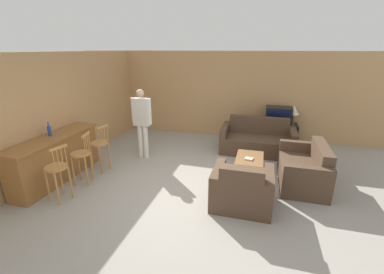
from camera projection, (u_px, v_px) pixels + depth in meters
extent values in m
plane|color=gray|center=(187.00, 193.00, 4.99)|extent=(24.00, 24.00, 0.00)
cube|color=tan|center=(221.00, 95.00, 7.96)|extent=(9.40, 0.08, 2.60)
cube|color=tan|center=(85.00, 104.00, 6.60)|extent=(0.08, 8.73, 2.60)
cube|color=brown|center=(57.00, 159.00, 5.37)|extent=(0.47, 2.10, 0.92)
cube|color=brown|center=(53.00, 138.00, 5.22)|extent=(0.55, 2.16, 0.05)
cylinder|color=#B77F42|center=(56.00, 167.00, 4.56)|extent=(0.46, 0.46, 0.04)
cylinder|color=#B77F42|center=(61.00, 179.00, 4.85)|extent=(0.04, 0.04, 0.64)
cylinder|color=#B77F42|center=(48.00, 186.00, 4.62)|extent=(0.04, 0.04, 0.64)
cylinder|color=#B77F42|center=(71.00, 183.00, 4.72)|extent=(0.04, 0.04, 0.64)
cylinder|color=#B77F42|center=(57.00, 189.00, 4.50)|extent=(0.04, 0.04, 0.64)
cylinder|color=#B77F42|center=(66.00, 156.00, 4.52)|extent=(0.02, 0.02, 0.36)
cylinder|color=#B77F42|center=(62.00, 158.00, 4.45)|extent=(0.02, 0.02, 0.36)
cylinder|color=#B77F42|center=(58.00, 160.00, 4.39)|extent=(0.02, 0.02, 0.36)
cylinder|color=#B77F42|center=(54.00, 161.00, 4.33)|extent=(0.02, 0.02, 0.36)
cube|color=#B77F42|center=(58.00, 148.00, 4.36)|extent=(0.11, 0.33, 0.04)
cylinder|color=#B77F42|center=(80.00, 154.00, 5.16)|extent=(0.47, 0.47, 0.04)
cylinder|color=#B77F42|center=(79.00, 166.00, 5.40)|extent=(0.04, 0.04, 0.64)
cylinder|color=#B77F42|center=(73.00, 172.00, 5.14)|extent=(0.04, 0.04, 0.64)
cylinder|color=#B77F42|center=(92.00, 166.00, 5.39)|extent=(0.04, 0.04, 0.64)
cylinder|color=#B77F42|center=(87.00, 172.00, 5.14)|extent=(0.04, 0.04, 0.64)
cylinder|color=#B77F42|center=(89.00, 142.00, 5.20)|extent=(0.02, 0.02, 0.36)
cylinder|color=#B77F42|center=(88.00, 144.00, 5.12)|extent=(0.02, 0.02, 0.36)
cylinder|color=#B77F42|center=(86.00, 145.00, 5.05)|extent=(0.02, 0.02, 0.36)
cylinder|color=#B77F42|center=(85.00, 146.00, 4.98)|extent=(0.02, 0.02, 0.36)
cube|color=#B77F42|center=(86.00, 135.00, 5.02)|extent=(0.11, 0.33, 0.04)
cylinder|color=#B77F42|center=(99.00, 143.00, 5.73)|extent=(0.46, 0.46, 0.04)
cylinder|color=#B77F42|center=(101.00, 154.00, 6.01)|extent=(0.04, 0.04, 0.64)
cylinder|color=#B77F42|center=(92.00, 158.00, 5.79)|extent=(0.04, 0.04, 0.64)
cylinder|color=#B77F42|center=(110.00, 156.00, 5.90)|extent=(0.04, 0.04, 0.64)
cylinder|color=#B77F42|center=(101.00, 160.00, 5.67)|extent=(0.04, 0.04, 0.64)
cylinder|color=#B77F42|center=(107.00, 134.00, 5.69)|extent=(0.02, 0.02, 0.36)
cylinder|color=#B77F42|center=(105.00, 135.00, 5.63)|extent=(0.02, 0.02, 0.36)
cylinder|color=#B77F42|center=(102.00, 136.00, 5.56)|extent=(0.02, 0.02, 0.36)
cylinder|color=#B77F42|center=(99.00, 137.00, 5.50)|extent=(0.02, 0.02, 0.36)
cube|color=#B77F42|center=(102.00, 127.00, 5.53)|extent=(0.10, 0.33, 0.04)
cube|color=#4C3828|center=(257.00, 145.00, 6.87)|extent=(1.59, 0.94, 0.44)
cube|color=#4C3828|center=(259.00, 125.00, 7.05)|extent=(1.59, 0.22, 0.46)
cube|color=#4C3828|center=(225.00, 138.00, 7.04)|extent=(0.16, 0.94, 0.69)
cube|color=#4C3828|center=(292.00, 143.00, 6.60)|extent=(0.16, 0.94, 0.69)
cube|color=#4C3828|center=(242.00, 194.00, 4.55)|extent=(0.71, 0.89, 0.44)
cube|color=#4C3828|center=(241.00, 181.00, 4.11)|extent=(0.71, 0.22, 0.44)
cube|color=#4C3828|center=(268.00, 191.00, 4.41)|extent=(0.16, 0.89, 0.68)
cube|color=#4C3828|center=(218.00, 184.00, 4.63)|extent=(0.16, 0.89, 0.68)
cube|color=#4C3828|center=(301.00, 173.00, 5.31)|extent=(0.86, 1.22, 0.44)
cube|color=#4C3828|center=(322.00, 156.00, 5.09)|extent=(0.22, 1.22, 0.42)
cube|color=#4C3828|center=(298.00, 155.00, 5.90)|extent=(0.86, 0.16, 0.67)
cube|color=#4C3828|center=(307.00, 184.00, 4.64)|extent=(0.86, 0.16, 0.67)
cube|color=brown|center=(250.00, 158.00, 5.56)|extent=(0.57, 0.87, 0.04)
cube|color=brown|center=(236.00, 174.00, 5.33)|extent=(0.06, 0.06, 0.39)
cube|color=brown|center=(260.00, 177.00, 5.20)|extent=(0.06, 0.06, 0.39)
cube|color=brown|center=(239.00, 159.00, 6.05)|extent=(0.06, 0.06, 0.39)
cube|color=brown|center=(261.00, 161.00, 5.92)|extent=(0.06, 0.06, 0.39)
cube|color=black|center=(276.00, 133.00, 7.52)|extent=(1.12, 0.53, 0.60)
cube|color=black|center=(278.00, 115.00, 7.34)|extent=(0.72, 0.41, 0.50)
cube|color=black|center=(279.00, 117.00, 7.15)|extent=(0.65, 0.01, 0.43)
cylinder|color=#234293|center=(50.00, 131.00, 5.23)|extent=(0.07, 0.07, 0.19)
cone|color=#234293|center=(48.00, 125.00, 5.18)|extent=(0.07, 0.07, 0.08)
cylinder|color=black|center=(48.00, 123.00, 5.17)|extent=(0.03, 0.03, 0.02)
cube|color=#B7AD99|center=(249.00, 159.00, 5.45)|extent=(0.19, 0.18, 0.03)
cylinder|color=brown|center=(292.00, 124.00, 7.32)|extent=(0.16, 0.16, 0.02)
cylinder|color=brown|center=(293.00, 119.00, 7.27)|extent=(0.03, 0.03, 0.28)
cone|color=beige|center=(294.00, 110.00, 7.18)|extent=(0.29, 0.29, 0.25)
cylinder|color=silver|center=(146.00, 142.00, 6.48)|extent=(0.13, 0.13, 0.86)
cylinder|color=silver|center=(141.00, 141.00, 6.52)|extent=(0.13, 0.13, 0.86)
cube|color=beige|center=(141.00, 112.00, 6.25)|extent=(0.42, 0.18, 0.68)
cylinder|color=beige|center=(150.00, 112.00, 6.18)|extent=(0.08, 0.08, 0.62)
cylinder|color=beige|center=(133.00, 110.00, 6.31)|extent=(0.08, 0.08, 0.62)
sphere|color=tan|center=(140.00, 93.00, 6.10)|extent=(0.20, 0.20, 0.20)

